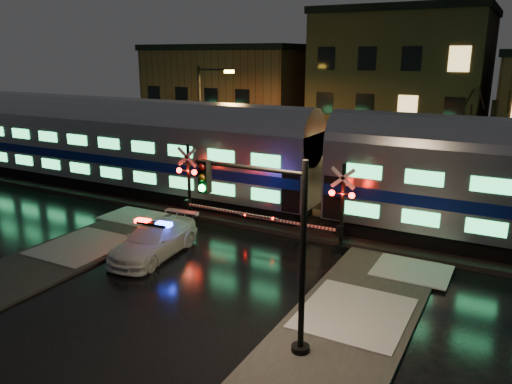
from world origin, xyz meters
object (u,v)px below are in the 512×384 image
(police_car, at_px, (154,240))
(crossing_signal_left, at_px, (194,192))
(crossing_signal_right, at_px, (334,216))
(streetlight, at_px, (204,119))
(traffic_light, at_px, (273,251))

(police_car, height_order, crossing_signal_left, crossing_signal_left)
(police_car, bearing_deg, crossing_signal_right, 27.52)
(police_car, distance_m, streetlight, 12.61)
(crossing_signal_right, distance_m, streetlight, 13.62)
(traffic_light, bearing_deg, streetlight, 121.66)
(crossing_signal_right, bearing_deg, crossing_signal_left, 179.97)
(police_car, relative_size, crossing_signal_right, 0.91)
(crossing_signal_left, xyz_separation_m, traffic_light, (8.72, -8.30, 1.40))
(streetlight, bearing_deg, crossing_signal_left, -60.06)
(crossing_signal_left, bearing_deg, crossing_signal_right, -0.03)
(crossing_signal_right, distance_m, traffic_light, 8.49)
(police_car, bearing_deg, streetlight, 108.09)
(police_car, xyz_separation_m, streetlight, (-4.74, 11.03, 3.84))
(crossing_signal_right, bearing_deg, traffic_light, -82.64)
(traffic_light, distance_m, streetlight, 19.61)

